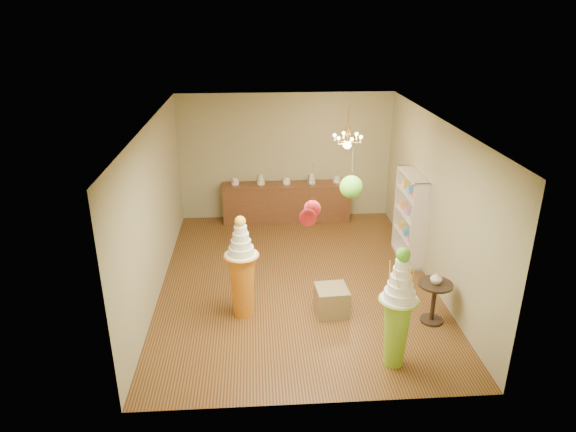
{
  "coord_description": "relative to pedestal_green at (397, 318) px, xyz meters",
  "views": [
    {
      "loc": [
        -0.73,
        -8.47,
        4.79
      ],
      "look_at": [
        -0.16,
        0.0,
        1.32
      ],
      "focal_mm": 32.0,
      "sensor_mm": 36.0,
      "label": 1
    }
  ],
  "objects": [
    {
      "name": "round_table",
      "position": [
        0.9,
        1.02,
        -0.32
      ],
      "size": [
        0.61,
        0.61,
        0.71
      ],
      "rotation": [
        0.0,
        0.0,
        0.12
      ],
      "color": "black",
      "rests_on": "floor"
    },
    {
      "name": "wall_back",
      "position": [
        -1.2,
        5.76,
        0.73
      ],
      "size": [
        5.0,
        0.04,
        3.0
      ],
      "primitive_type": "cube",
      "color": "tan",
      "rests_on": "ground"
    },
    {
      "name": "pedestal_orange",
      "position": [
        -2.18,
        1.44,
        -0.06
      ],
      "size": [
        0.58,
        0.58,
        1.78
      ],
      "rotation": [
        0.0,
        0.0,
        0.1
      ],
      "color": "orange",
      "rests_on": "floor"
    },
    {
      "name": "pedestal_green",
      "position": [
        0.0,
        0.0,
        0.0
      ],
      "size": [
        0.69,
        0.69,
        1.85
      ],
      "rotation": [
        0.0,
        0.0,
        0.4
      ],
      "color": "#86BB29",
      "rests_on": "floor"
    },
    {
      "name": "sideboard",
      "position": [
        -1.2,
        5.48,
        -0.3
      ],
      "size": [
        3.04,
        0.54,
        1.16
      ],
      "color": "brown",
      "rests_on": "floor"
    },
    {
      "name": "pom_green_mid",
      "position": [
        -0.55,
        0.96,
        1.61
      ],
      "size": [
        0.34,
        0.34,
        0.79
      ],
      "color": "#413D2E",
      "rests_on": "ceiling"
    },
    {
      "name": "ceiling",
      "position": [
        -1.2,
        2.51,
        2.23
      ],
      "size": [
        6.5,
        6.5,
        0.0
      ],
      "primitive_type": "plane",
      "rotation": [
        3.14,
        0.0,
        0.0
      ],
      "color": "white",
      "rests_on": "ground"
    },
    {
      "name": "floor",
      "position": [
        -1.2,
        2.51,
        -0.77
      ],
      "size": [
        6.5,
        6.5,
        0.0
      ],
      "primitive_type": "plane",
      "color": "brown",
      "rests_on": "ground"
    },
    {
      "name": "chandelier",
      "position": [
        -0.08,
        3.92,
        1.53
      ],
      "size": [
        0.8,
        0.8,
        0.85
      ],
      "rotation": [
        0.0,
        0.0,
        -0.39
      ],
      "color": "gold",
      "rests_on": "ceiling"
    },
    {
      "name": "pom_red_right",
      "position": [
        -1.31,
        -0.37,
        1.7
      ],
      "size": [
        0.21,
        0.21,
        0.63
      ],
      "color": "#413D2E",
      "rests_on": "ceiling"
    },
    {
      "name": "pom_red_left",
      "position": [
        -1.21,
        0.09,
        1.63
      ],
      "size": [
        0.22,
        0.22,
        0.7
      ],
      "color": "#413D2E",
      "rests_on": "ceiling"
    },
    {
      "name": "wall_front",
      "position": [
        -1.2,
        -0.74,
        0.73
      ],
      "size": [
        5.0,
        0.04,
        3.0
      ],
      "primitive_type": "cube",
      "color": "tan",
      "rests_on": "ground"
    },
    {
      "name": "wall_right",
      "position": [
        1.3,
        2.51,
        0.73
      ],
      "size": [
        0.04,
        6.5,
        3.0
      ],
      "primitive_type": "cube",
      "color": "tan",
      "rests_on": "ground"
    },
    {
      "name": "burlap_riser",
      "position": [
        -0.71,
        1.38,
        -0.54
      ],
      "size": [
        0.55,
        0.55,
        0.47
      ],
      "primitive_type": "cube",
      "rotation": [
        0.0,
        0.0,
        0.07
      ],
      "color": "olive",
      "rests_on": "floor"
    },
    {
      "name": "wall_left",
      "position": [
        -3.7,
        2.51,
        0.73
      ],
      "size": [
        0.04,
        6.5,
        3.0
      ],
      "primitive_type": "cube",
      "color": "tan",
      "rests_on": "ground"
    },
    {
      "name": "shelving_unit",
      "position": [
        1.14,
        3.31,
        0.13
      ],
      "size": [
        0.33,
        1.2,
        1.8
      ],
      "color": "beige",
      "rests_on": "floor"
    },
    {
      "name": "vase",
      "position": [
        0.9,
        1.02,
        0.03
      ],
      "size": [
        0.19,
        0.19,
        0.2
      ],
      "primitive_type": "imported",
      "rotation": [
        0.0,
        0.0,
        0.03
      ],
      "color": "beige",
      "rests_on": "round_table"
    }
  ]
}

